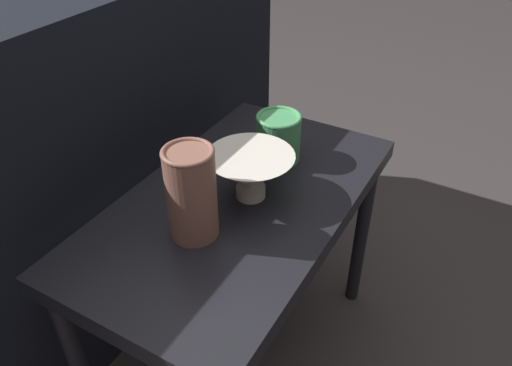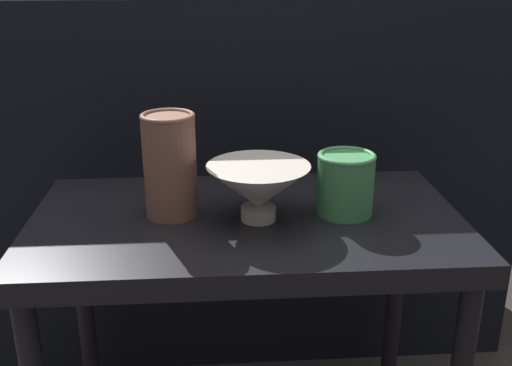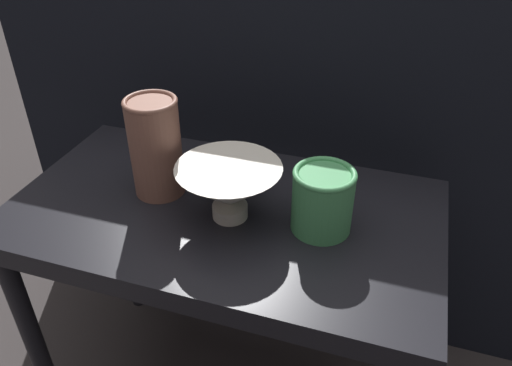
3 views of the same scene
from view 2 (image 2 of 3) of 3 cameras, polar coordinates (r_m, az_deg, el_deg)
name	(u,v)px [view 2 (image 2 of 3)]	position (r m, az deg, el deg)	size (l,w,h in m)	color
table	(247,248)	(1.07, -0.90, -6.25)	(0.75, 0.42, 0.53)	black
couch_backdrop	(235,166)	(1.58, -2.00, 1.62)	(1.32, 0.50, 0.87)	black
bowl	(258,187)	(1.01, 0.23, -0.42)	(0.18, 0.18, 0.10)	silver
vase_textured_left	(170,164)	(1.03, -8.20, 1.80)	(0.09, 0.09, 0.18)	brown
vase_colorful_right	(345,182)	(1.05, 8.50, 0.07)	(0.10, 0.10, 0.11)	#47995B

